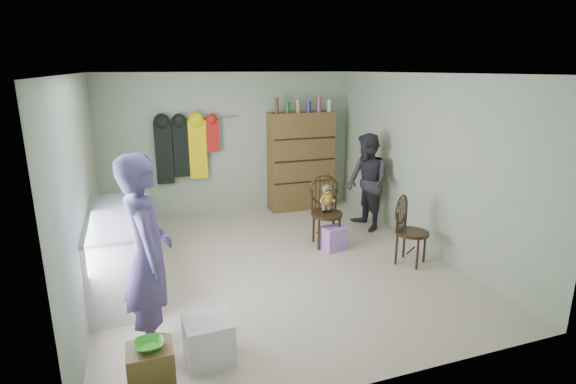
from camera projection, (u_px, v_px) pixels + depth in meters
name	position (u px, v px, depth m)	size (l,w,h in m)	color
ground_plane	(275.00, 265.00, 6.04)	(5.00, 5.00, 0.00)	beige
room_walls	(263.00, 143.00, 6.10)	(5.00, 5.00, 5.00)	#A0AD91
counter	(118.00, 252.00, 5.28)	(0.64, 1.86, 0.94)	silver
stool	(152.00, 376.00, 3.49)	(0.35, 0.30, 0.50)	brown
bowl	(149.00, 345.00, 3.42)	(0.23, 0.23, 0.06)	green
plastic_tub	(208.00, 340.00, 4.04)	(0.42, 0.40, 0.40)	white
chair_front	(326.00, 206.00, 6.62)	(0.53, 0.53, 1.04)	#302111
chair_far	(408.00, 227.00, 6.00)	(0.58, 0.58, 0.94)	#302111
striped_bag	(334.00, 238.00, 6.53)	(0.32, 0.25, 0.34)	#E572CF
person_left	(147.00, 257.00, 3.99)	(0.69, 0.45, 1.88)	#574783
person_right	(367.00, 182.00, 7.22)	(0.76, 0.59, 1.57)	#2D2B33
dresser	(301.00, 161.00, 8.29)	(1.20, 0.39, 2.07)	brown
coat_rack	(185.00, 148.00, 7.60)	(1.42, 0.12, 1.09)	#99999E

